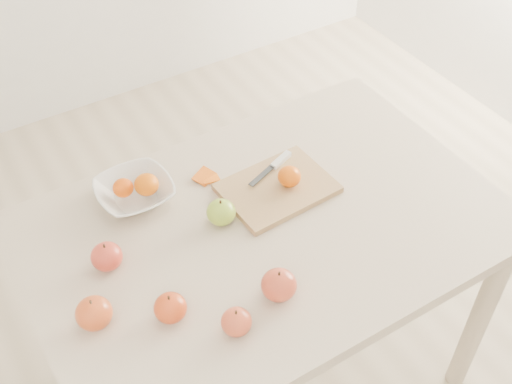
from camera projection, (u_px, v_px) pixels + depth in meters
ground at (264, 376)px, 2.15m from camera, size 3.50×3.50×0.00m
table at (266, 249)px, 1.69m from camera, size 1.20×0.80×0.75m
cutting_board at (277, 188)px, 1.70m from camera, size 0.29×0.22×0.02m
board_tangerine at (289, 176)px, 1.68m from camera, size 0.06×0.06×0.05m
fruit_bowl at (135, 192)px, 1.67m from camera, size 0.20×0.20×0.05m
bowl_tangerine_near at (123, 188)px, 1.65m from camera, size 0.05×0.05×0.05m
bowl_tangerine_far at (147, 185)px, 1.66m from camera, size 0.06×0.06×0.06m
orange_peel_a at (204, 177)px, 1.74m from camera, size 0.07×0.07×0.01m
orange_peel_b at (211, 180)px, 1.74m from camera, size 0.05×0.04×0.01m
paring_knife at (278, 163)px, 1.75m from camera, size 0.17×0.07×0.01m
apple_green at (221, 212)px, 1.61m from camera, size 0.07×0.07×0.07m
apple_red_b at (94, 313)px, 1.38m from camera, size 0.08×0.08×0.07m
apple_red_c at (236, 322)px, 1.38m from camera, size 0.07×0.07×0.06m
apple_red_e at (279, 285)px, 1.44m from camera, size 0.08×0.08×0.07m
apple_red_a at (107, 256)px, 1.50m from camera, size 0.08×0.08×0.07m
apple_red_d at (170, 308)px, 1.40m from camera, size 0.07×0.07×0.07m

